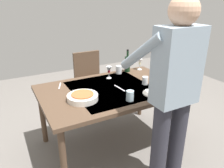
# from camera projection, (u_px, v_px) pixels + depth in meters

# --- Properties ---
(ground_plane) EXTENTS (6.00, 6.00, 0.00)m
(ground_plane) POSITION_uv_depth(u_px,v_px,m) (112.00, 143.00, 2.66)
(ground_plane) COLOR #66605B
(dining_table) EXTENTS (1.54, 1.00, 0.73)m
(dining_table) POSITION_uv_depth(u_px,v_px,m) (112.00, 94.00, 2.41)
(dining_table) COLOR #4C3828
(dining_table) RESTS_ON ground_plane
(chair_near) EXTENTS (0.40, 0.40, 0.91)m
(chair_near) POSITION_uv_depth(u_px,v_px,m) (90.00, 79.00, 3.22)
(chair_near) COLOR #352114
(chair_near) RESTS_ON ground_plane
(person_server) EXTENTS (0.42, 0.61, 1.69)m
(person_server) POSITION_uv_depth(u_px,v_px,m) (173.00, 92.00, 1.73)
(person_server) COLOR #2D2D38
(person_server) RESTS_ON ground_plane
(wine_bottle) EXTENTS (0.07, 0.07, 0.30)m
(wine_bottle) POSITION_uv_depth(u_px,v_px,m) (127.00, 63.00, 2.87)
(wine_bottle) COLOR black
(wine_bottle) RESTS_ON dining_table
(wine_glass_left) EXTENTS (0.07, 0.07, 0.15)m
(wine_glass_left) POSITION_uv_depth(u_px,v_px,m) (140.00, 62.00, 2.95)
(wine_glass_left) COLOR white
(wine_glass_left) RESTS_ON dining_table
(wine_glass_right) EXTENTS (0.07, 0.07, 0.15)m
(wine_glass_right) POSITION_uv_depth(u_px,v_px,m) (109.00, 70.00, 2.63)
(wine_glass_right) COLOR white
(wine_glass_right) RESTS_ON dining_table
(water_cup_near_left) EXTENTS (0.07, 0.07, 0.10)m
(water_cup_near_left) POSITION_uv_depth(u_px,v_px,m) (130.00, 96.00, 2.09)
(water_cup_near_left) COLOR silver
(water_cup_near_left) RESTS_ON dining_table
(water_cup_near_right) EXTENTS (0.07, 0.07, 0.09)m
(water_cup_near_right) POSITION_uv_depth(u_px,v_px,m) (145.00, 81.00, 2.47)
(water_cup_near_right) COLOR silver
(water_cup_near_right) RESTS_ON dining_table
(water_cup_far_left) EXTENTS (0.08, 0.08, 0.10)m
(water_cup_far_left) POSITION_uv_depth(u_px,v_px,m) (119.00, 70.00, 2.82)
(water_cup_far_left) COLOR silver
(water_cup_far_left) RESTS_ON dining_table
(serving_bowl_pasta) EXTENTS (0.30, 0.30, 0.07)m
(serving_bowl_pasta) POSITION_uv_depth(u_px,v_px,m) (83.00, 97.00, 2.10)
(serving_bowl_pasta) COLOR white
(serving_bowl_pasta) RESTS_ON dining_table
(dinner_plate_near) EXTENTS (0.23, 0.23, 0.01)m
(dinner_plate_near) POSITION_uv_depth(u_px,v_px,m) (154.00, 93.00, 2.24)
(dinner_plate_near) COLOR white
(dinner_plate_near) RESTS_ON dining_table
(table_knife) EXTENTS (0.03, 0.20, 0.00)m
(table_knife) POSITION_uv_depth(u_px,v_px,m) (120.00, 88.00, 2.38)
(table_knife) COLOR silver
(table_knife) RESTS_ON dining_table
(table_fork) EXTENTS (0.08, 0.17, 0.00)m
(table_fork) POSITION_uv_depth(u_px,v_px,m) (60.00, 86.00, 2.44)
(table_fork) COLOR silver
(table_fork) RESTS_ON dining_table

